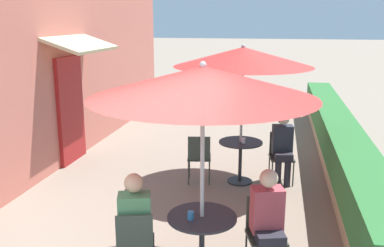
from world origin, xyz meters
name	(u,v)px	position (x,y,z in m)	size (l,w,h in m)	color
cafe_facade_wall	(70,55)	(-2.54, 5.29, 2.09)	(0.98, 10.85, 4.20)	#C66B5B
planter_hedge	(337,143)	(2.75, 5.32, 0.54)	(0.60, 9.85, 1.01)	tan
patio_table_near	(202,234)	(0.88, 1.42, 0.53)	(0.75, 0.75, 0.74)	#28282D
patio_umbrella_near	(203,82)	(0.88, 1.42, 2.19)	(2.32, 2.32, 2.40)	#B7B7BC
cafe_chair_near_left	(135,242)	(0.22, 1.14, 0.52)	(0.50, 0.50, 0.87)	#384238
seated_patron_near_left	(135,222)	(0.18, 1.24, 0.69)	(0.42, 0.48, 1.25)	#23232D
cafe_chair_near_right	(265,229)	(1.55, 1.69, 0.52)	(0.50, 0.50, 0.87)	#384238
seated_patron_near_right	(268,220)	(1.58, 1.59, 0.69)	(0.42, 0.48, 1.25)	#23232D
coffee_cup_near	(191,215)	(0.78, 1.32, 0.79)	(0.07, 0.07, 0.09)	teal
patio_table_mid	(240,153)	(1.03, 4.38, 0.53)	(0.75, 0.75, 0.74)	#28282D
patio_umbrella_mid	(243,57)	(1.03, 4.38, 2.19)	(2.32, 2.32, 2.40)	#B7B7BC
cafe_chair_mid_left	(281,153)	(1.72, 4.57, 0.52)	(0.46, 0.46, 0.87)	#384238
seated_patron_mid_left	(283,146)	(1.74, 4.46, 0.69)	(0.38, 0.45, 1.25)	#23232D
cafe_chair_mid_right	(199,155)	(0.33, 4.19, 0.52)	(0.46, 0.46, 0.87)	#384238
coffee_cup_mid	(243,141)	(1.08, 4.29, 0.79)	(0.07, 0.07, 0.09)	white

